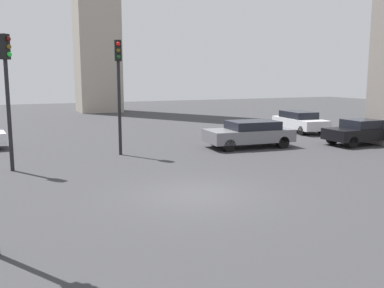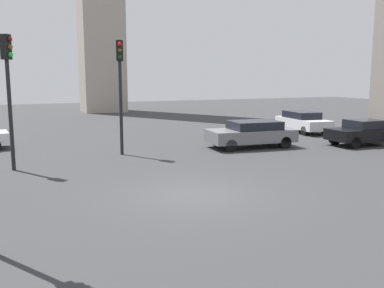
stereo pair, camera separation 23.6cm
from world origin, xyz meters
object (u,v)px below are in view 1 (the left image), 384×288
at_px(traffic_light_2, 119,76).
at_px(car_2, 299,121).
at_px(car_1, 364,131).
at_px(traffic_light_0, 7,77).
at_px(car_5, 250,133).

relative_size(traffic_light_2, car_2, 1.16).
bearing_deg(car_1, car_2, -90.78).
height_order(car_1, car_2, car_1).
height_order(traffic_light_0, car_5, traffic_light_0).
bearing_deg(car_2, traffic_light_2, -69.29).
height_order(traffic_light_0, car_1, traffic_light_0).
bearing_deg(car_1, traffic_light_2, -9.37).
relative_size(traffic_light_2, car_1, 1.24).
xyz_separation_m(traffic_light_2, car_1, (13.69, -2.45, -3.12)).
bearing_deg(traffic_light_2, car_2, 113.06).
relative_size(car_1, car_2, 0.94).
height_order(traffic_light_0, car_2, traffic_light_0).
height_order(car_1, car_5, car_5).
distance_m(traffic_light_0, car_5, 12.61).
height_order(traffic_light_2, car_1, traffic_light_2).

